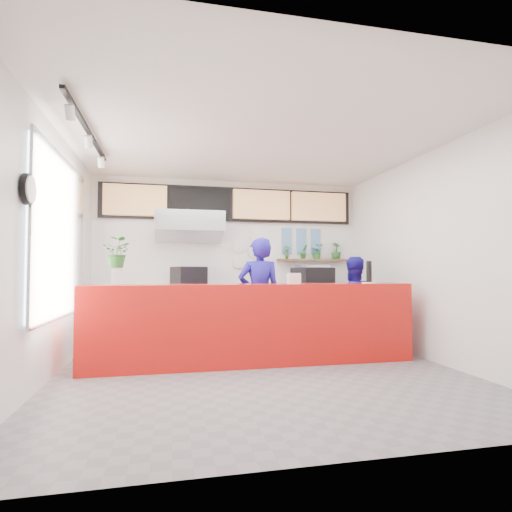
{
  "coord_description": "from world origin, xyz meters",
  "views": [
    {
      "loc": [
        -1.13,
        -5.02,
        1.27
      ],
      "look_at": [
        0.1,
        0.7,
        1.5
      ],
      "focal_mm": 28.0,
      "sensor_mm": 36.0,
      "label": 1
    }
  ],
  "objects_px": {
    "service_counter": "(254,324)",
    "panini_oven": "(189,280)",
    "staff_right": "(353,304)",
    "espresso_machine": "(313,279)",
    "pepper_mill": "(369,272)",
    "staff_center": "(259,296)"
  },
  "relations": [
    {
      "from": "service_counter",
      "to": "panini_oven",
      "type": "distance_m",
      "value": 2.06
    },
    {
      "from": "panini_oven",
      "to": "staff_right",
      "type": "relative_size",
      "value": 0.34
    },
    {
      "from": "panini_oven",
      "to": "espresso_machine",
      "type": "xyz_separation_m",
      "value": [
        2.34,
        0.0,
        -0.01
      ]
    },
    {
      "from": "staff_right",
      "to": "pepper_mill",
      "type": "distance_m",
      "value": 0.73
    },
    {
      "from": "service_counter",
      "to": "panini_oven",
      "type": "xyz_separation_m",
      "value": [
        -0.81,
        1.8,
        0.58
      ]
    },
    {
      "from": "service_counter",
      "to": "panini_oven",
      "type": "bearing_deg",
      "value": 114.18
    },
    {
      "from": "staff_right",
      "to": "staff_center",
      "type": "bearing_deg",
      "value": -6.91
    },
    {
      "from": "pepper_mill",
      "to": "service_counter",
      "type": "bearing_deg",
      "value": 178.81
    },
    {
      "from": "pepper_mill",
      "to": "staff_center",
      "type": "bearing_deg",
      "value": 159.45
    },
    {
      "from": "espresso_machine",
      "to": "panini_oven",
      "type": "bearing_deg",
      "value": 162.26
    },
    {
      "from": "staff_center",
      "to": "pepper_mill",
      "type": "distance_m",
      "value": 1.67
    },
    {
      "from": "staff_right",
      "to": "pepper_mill",
      "type": "xyz_separation_m",
      "value": [
        0.01,
        -0.52,
        0.52
      ]
    },
    {
      "from": "service_counter",
      "to": "staff_center",
      "type": "xyz_separation_m",
      "value": [
        0.2,
        0.54,
        0.35
      ]
    },
    {
      "from": "espresso_machine",
      "to": "staff_center",
      "type": "distance_m",
      "value": 1.85
    },
    {
      "from": "staff_center",
      "to": "espresso_machine",
      "type": "bearing_deg",
      "value": -131.46
    },
    {
      "from": "panini_oven",
      "to": "pepper_mill",
      "type": "bearing_deg",
      "value": -56.61
    },
    {
      "from": "panini_oven",
      "to": "espresso_machine",
      "type": "relative_size",
      "value": 0.73
    },
    {
      "from": "espresso_machine",
      "to": "staff_center",
      "type": "height_order",
      "value": "staff_center"
    },
    {
      "from": "staff_center",
      "to": "pepper_mill",
      "type": "relative_size",
      "value": 5.73
    },
    {
      "from": "espresso_machine",
      "to": "staff_right",
      "type": "xyz_separation_m",
      "value": [
        0.19,
        -1.32,
        -0.37
      ]
    },
    {
      "from": "staff_right",
      "to": "pepper_mill",
      "type": "relative_size",
      "value": 4.82
    },
    {
      "from": "panini_oven",
      "to": "staff_center",
      "type": "distance_m",
      "value": 1.64
    }
  ]
}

